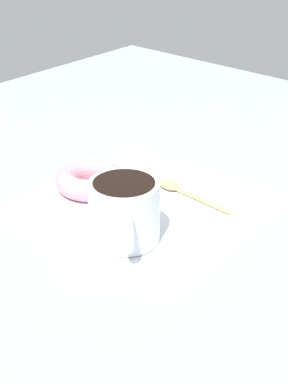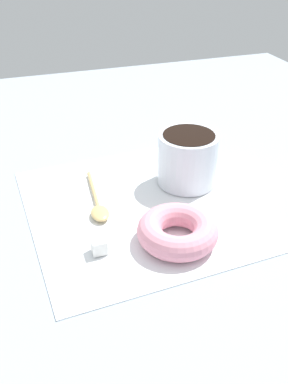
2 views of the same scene
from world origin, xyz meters
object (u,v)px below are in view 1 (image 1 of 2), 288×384
coffee_cup (124,211)px  spoon (178,189)px  sugar_cube (141,164)px  donut (91,180)px

coffee_cup → spoon: size_ratio=0.78×
coffee_cup → sugar_cube: coffee_cup is taller
donut → spoon: 12.17cm
donut → spoon: donut is taller
donut → spoon: (7.46, -9.55, -1.10)cm
coffee_cup → donut: bearing=62.1°
sugar_cube → donut: bearing=173.6°
donut → sugar_cube: 9.43cm
coffee_cup → donut: (6.60, 12.47, -2.43)cm
donut → spoon: size_ratio=0.76×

